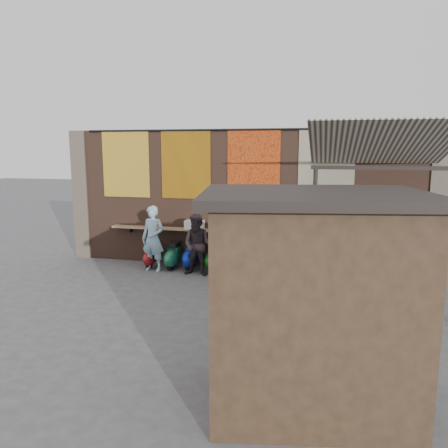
{
  "coord_description": "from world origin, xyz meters",
  "views": [
    {
      "loc": [
        2.32,
        -9.76,
        3.45
      ],
      "look_at": [
        -0.25,
        1.2,
        1.51
      ],
      "focal_mm": 35.0,
      "sensor_mm": 36.0,
      "label": 1
    }
  ],
  "objects_px": {
    "scooter_stool_2": "(192,255)",
    "diner_left": "(153,239)",
    "scooter_stool_7": "(302,261)",
    "shopper_tan": "(340,269)",
    "scooter_stool_6": "(279,260)",
    "market_stall": "(312,305)",
    "shelf_box": "(194,225)",
    "scooter_stool_0": "(152,255)",
    "scooter_stool_5": "(256,260)",
    "shopper_navy": "(318,265)",
    "scooter_stool_4": "(236,259)",
    "shopper_grey": "(373,269)",
    "scooter_stool_3": "(214,257)",
    "scooter_stool_1": "(174,255)",
    "diner_right": "(198,245)"
  },
  "relations": [
    {
      "from": "scooter_stool_0",
      "to": "shopper_tan",
      "type": "height_order",
      "value": "shopper_tan"
    },
    {
      "from": "scooter_stool_7",
      "to": "shopper_tan",
      "type": "distance_m",
      "value": 2.24
    },
    {
      "from": "scooter_stool_1",
      "to": "scooter_stool_6",
      "type": "bearing_deg",
      "value": 1.36
    },
    {
      "from": "scooter_stool_0",
      "to": "scooter_stool_3",
      "type": "relative_size",
      "value": 0.83
    },
    {
      "from": "shelf_box",
      "to": "market_stall",
      "type": "xyz_separation_m",
      "value": [
        3.59,
        -6.38,
        0.14
      ]
    },
    {
      "from": "scooter_stool_1",
      "to": "scooter_stool_7",
      "type": "relative_size",
      "value": 0.92
    },
    {
      "from": "scooter_stool_2",
      "to": "scooter_stool_4",
      "type": "xyz_separation_m",
      "value": [
        1.3,
        0.01,
        -0.04
      ]
    },
    {
      "from": "shelf_box",
      "to": "scooter_stool_0",
      "type": "xyz_separation_m",
      "value": [
        -1.22,
        -0.33,
        -0.91
      ]
    },
    {
      "from": "scooter_stool_7",
      "to": "scooter_stool_4",
      "type": "bearing_deg",
      "value": 179.41
    },
    {
      "from": "diner_right",
      "to": "scooter_stool_4",
      "type": "bearing_deg",
      "value": 37.24
    },
    {
      "from": "scooter_stool_2",
      "to": "shopper_navy",
      "type": "bearing_deg",
      "value": -25.12
    },
    {
      "from": "scooter_stool_6",
      "to": "scooter_stool_4",
      "type": "bearing_deg",
      "value": -179.16
    },
    {
      "from": "scooter_stool_3",
      "to": "scooter_stool_4",
      "type": "distance_m",
      "value": 0.62
    },
    {
      "from": "scooter_stool_3",
      "to": "scooter_stool_6",
      "type": "relative_size",
      "value": 1.0
    },
    {
      "from": "scooter_stool_4",
      "to": "scooter_stool_6",
      "type": "height_order",
      "value": "scooter_stool_6"
    },
    {
      "from": "scooter_stool_1",
      "to": "scooter_stool_4",
      "type": "height_order",
      "value": "scooter_stool_1"
    },
    {
      "from": "shopper_tan",
      "to": "diner_right",
      "type": "bearing_deg",
      "value": 139.83
    },
    {
      "from": "scooter_stool_4",
      "to": "scooter_stool_6",
      "type": "relative_size",
      "value": 0.87
    },
    {
      "from": "diner_left",
      "to": "shopper_navy",
      "type": "bearing_deg",
      "value": -8.05
    },
    {
      "from": "diner_right",
      "to": "shopper_grey",
      "type": "distance_m",
      "value": 4.69
    },
    {
      "from": "scooter_stool_7",
      "to": "shopper_navy",
      "type": "xyz_separation_m",
      "value": [
        0.46,
        -1.68,
        0.37
      ]
    },
    {
      "from": "market_stall",
      "to": "shelf_box",
      "type": "bearing_deg",
      "value": 109.58
    },
    {
      "from": "scooter_stool_1",
      "to": "scooter_stool_6",
      "type": "xyz_separation_m",
      "value": [
        3.07,
        0.07,
        0.03
      ]
    },
    {
      "from": "shopper_navy",
      "to": "market_stall",
      "type": "relative_size",
      "value": 0.56
    },
    {
      "from": "scooter_stool_1",
      "to": "shopper_grey",
      "type": "xyz_separation_m",
      "value": [
        5.33,
        -2.13,
        0.51
      ]
    },
    {
      "from": "scooter_stool_1",
      "to": "diner_left",
      "type": "xyz_separation_m",
      "value": [
        -0.46,
        -0.39,
        0.56
      ]
    },
    {
      "from": "scooter_stool_4",
      "to": "shopper_grey",
      "type": "relative_size",
      "value": 0.43
    },
    {
      "from": "scooter_stool_2",
      "to": "diner_left",
      "type": "bearing_deg",
      "value": -156.34
    },
    {
      "from": "scooter_stool_1",
      "to": "scooter_stool_4",
      "type": "distance_m",
      "value": 1.84
    },
    {
      "from": "scooter_stool_5",
      "to": "scooter_stool_7",
      "type": "bearing_deg",
      "value": 1.05
    },
    {
      "from": "shopper_navy",
      "to": "scooter_stool_7",
      "type": "bearing_deg",
      "value": -103.86
    },
    {
      "from": "scooter_stool_4",
      "to": "shopper_tan",
      "type": "height_order",
      "value": "shopper_tan"
    },
    {
      "from": "scooter_stool_5",
      "to": "market_stall",
      "type": "bearing_deg",
      "value": -74.3
    },
    {
      "from": "scooter_stool_4",
      "to": "diner_left",
      "type": "xyz_separation_m",
      "value": [
        -2.3,
        -0.44,
        0.58
      ]
    },
    {
      "from": "scooter_stool_0",
      "to": "scooter_stool_7",
      "type": "xyz_separation_m",
      "value": [
        4.38,
        0.02,
        0.07
      ]
    },
    {
      "from": "scooter_stool_3",
      "to": "scooter_stool_4",
      "type": "height_order",
      "value": "scooter_stool_3"
    },
    {
      "from": "scooter_stool_6",
      "to": "shopper_navy",
      "type": "xyz_separation_m",
      "value": [
        1.09,
        -1.72,
        0.37
      ]
    },
    {
      "from": "scooter_stool_5",
      "to": "shopper_grey",
      "type": "bearing_deg",
      "value": -36.49
    },
    {
      "from": "scooter_stool_0",
      "to": "scooter_stool_2",
      "type": "height_order",
      "value": "scooter_stool_2"
    },
    {
      "from": "scooter_stool_6",
      "to": "scooter_stool_1",
      "type": "bearing_deg",
      "value": -178.64
    },
    {
      "from": "scooter_stool_5",
      "to": "shopper_tan",
      "type": "xyz_separation_m",
      "value": [
        2.21,
        -1.96,
        0.42
      ]
    },
    {
      "from": "diner_left",
      "to": "scooter_stool_7",
      "type": "bearing_deg",
      "value": 13.03
    },
    {
      "from": "scooter_stool_3",
      "to": "shopper_navy",
      "type": "relative_size",
      "value": 0.56
    },
    {
      "from": "scooter_stool_5",
      "to": "diner_left",
      "type": "xyz_separation_m",
      "value": [
        -2.9,
        -0.4,
        0.56
      ]
    },
    {
      "from": "shopper_tan",
      "to": "shopper_navy",
      "type": "bearing_deg",
      "value": 128.25
    },
    {
      "from": "shopper_grey",
      "to": "scooter_stool_3",
      "type": "bearing_deg",
      "value": -28.53
    },
    {
      "from": "scooter_stool_4",
      "to": "shopper_navy",
      "type": "distance_m",
      "value": 2.91
    },
    {
      "from": "scooter_stool_6",
      "to": "market_stall",
      "type": "height_order",
      "value": "market_stall"
    },
    {
      "from": "diner_left",
      "to": "shopper_navy",
      "type": "distance_m",
      "value": 4.79
    },
    {
      "from": "scooter_stool_4",
      "to": "diner_right",
      "type": "relative_size",
      "value": 0.44
    }
  ]
}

